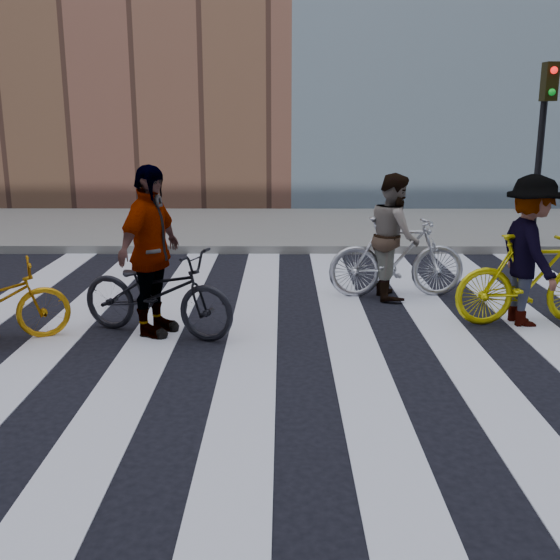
{
  "coord_description": "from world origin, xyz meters",
  "views": [
    {
      "loc": [
        -0.21,
        -6.57,
        2.4
      ],
      "look_at": [
        -0.24,
        0.3,
        0.69
      ],
      "focal_mm": 42.0,
      "sensor_mm": 36.0,
      "label": 1
    }
  ],
  "objects_px": {
    "traffic_signal": "(544,124)",
    "bike_dark_rear": "(157,292)",
    "rider_right": "(530,251)",
    "rider_rear": "(150,252)",
    "bike_silver_mid": "(397,257)",
    "rider_mid": "(394,236)",
    "bike_yellow_right": "(531,280)"
  },
  "relations": [
    {
      "from": "traffic_signal",
      "to": "bike_dark_rear",
      "type": "bearing_deg",
      "value": -141.41
    },
    {
      "from": "traffic_signal",
      "to": "rider_right",
      "type": "relative_size",
      "value": 1.88
    },
    {
      "from": "rider_rear",
      "to": "rider_right",
      "type": "bearing_deg",
      "value": -64.32
    },
    {
      "from": "traffic_signal",
      "to": "bike_silver_mid",
      "type": "relative_size",
      "value": 1.8
    },
    {
      "from": "bike_dark_rear",
      "to": "rider_mid",
      "type": "xyz_separation_m",
      "value": [
        2.92,
        1.63,
        0.35
      ]
    },
    {
      "from": "traffic_signal",
      "to": "bike_yellow_right",
      "type": "distance_m",
      "value": 5.02
    },
    {
      "from": "bike_dark_rear",
      "to": "rider_right",
      "type": "height_order",
      "value": "rider_right"
    },
    {
      "from": "bike_yellow_right",
      "to": "rider_mid",
      "type": "xyz_separation_m",
      "value": [
        -1.43,
        1.22,
        0.3
      ]
    },
    {
      "from": "bike_dark_rear",
      "to": "rider_rear",
      "type": "height_order",
      "value": "rider_rear"
    },
    {
      "from": "traffic_signal",
      "to": "rider_rear",
      "type": "relative_size",
      "value": 1.74
    },
    {
      "from": "rider_mid",
      "to": "rider_rear",
      "type": "relative_size",
      "value": 0.88
    },
    {
      "from": "bike_silver_mid",
      "to": "rider_right",
      "type": "relative_size",
      "value": 1.04
    },
    {
      "from": "traffic_signal",
      "to": "rider_mid",
      "type": "xyz_separation_m",
      "value": [
        -3.11,
        -3.18,
        -1.43
      ]
    },
    {
      "from": "bike_dark_rear",
      "to": "rider_rear",
      "type": "relative_size",
      "value": 0.99
    },
    {
      "from": "bike_silver_mid",
      "to": "traffic_signal",
      "type": "bearing_deg",
      "value": -46.56
    },
    {
      "from": "traffic_signal",
      "to": "bike_yellow_right",
      "type": "bearing_deg",
      "value": -110.93
    },
    {
      "from": "bike_silver_mid",
      "to": "bike_dark_rear",
      "type": "xyz_separation_m",
      "value": [
        -2.97,
        -1.63,
        -0.06
      ]
    },
    {
      "from": "bike_yellow_right",
      "to": "rider_right",
      "type": "bearing_deg",
      "value": 85.6
    },
    {
      "from": "bike_yellow_right",
      "to": "rider_right",
      "type": "height_order",
      "value": "rider_right"
    },
    {
      "from": "bike_silver_mid",
      "to": "bike_dark_rear",
      "type": "relative_size",
      "value": 0.98
    },
    {
      "from": "bike_yellow_right",
      "to": "rider_rear",
      "type": "xyz_separation_m",
      "value": [
        -4.39,
        -0.41,
        0.41
      ]
    },
    {
      "from": "traffic_signal",
      "to": "bike_silver_mid",
      "type": "xyz_separation_m",
      "value": [
        -3.06,
        -3.18,
        -1.72
      ]
    },
    {
      "from": "bike_silver_mid",
      "to": "rider_rear",
      "type": "bearing_deg",
      "value": 115.72
    },
    {
      "from": "bike_silver_mid",
      "to": "bike_yellow_right",
      "type": "relative_size",
      "value": 1.02
    },
    {
      "from": "rider_rear",
      "to": "rider_mid",
      "type": "bearing_deg",
      "value": -40.88
    },
    {
      "from": "bike_yellow_right",
      "to": "rider_right",
      "type": "distance_m",
      "value": 0.35
    },
    {
      "from": "traffic_signal",
      "to": "rider_rear",
      "type": "bearing_deg",
      "value": -141.64
    },
    {
      "from": "traffic_signal",
      "to": "bike_yellow_right",
      "type": "height_order",
      "value": "traffic_signal"
    },
    {
      "from": "bike_dark_rear",
      "to": "rider_mid",
      "type": "height_order",
      "value": "rider_mid"
    },
    {
      "from": "bike_silver_mid",
      "to": "rider_right",
      "type": "height_order",
      "value": "rider_right"
    },
    {
      "from": "rider_right",
      "to": "traffic_signal",
      "type": "bearing_deg",
      "value": -25.89
    },
    {
      "from": "traffic_signal",
      "to": "bike_yellow_right",
      "type": "xyz_separation_m",
      "value": [
        -1.68,
        -4.4,
        -1.73
      ]
    }
  ]
}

